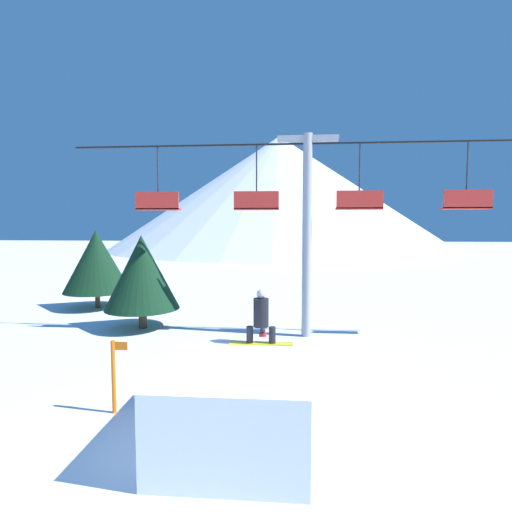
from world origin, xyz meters
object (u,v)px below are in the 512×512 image
object	(u,v)px
snowboarder	(261,318)
trail_marker	(114,375)
snow_ramp	(237,401)
distant_skier	(263,345)
pine_tree_near	(142,272)

from	to	relation	value
snowboarder	trail_marker	xyz separation A→B (m)	(-3.51, -0.17, -1.42)
snow_ramp	distant_skier	xyz separation A→B (m)	(0.23, 4.62, -0.20)
snow_ramp	distant_skier	distance (m)	4.63
snow_ramp	snowboarder	distance (m)	1.96
snowboarder	distant_skier	bearing A→B (deg)	93.16
snow_ramp	pine_tree_near	distance (m)	10.48
snow_ramp	distant_skier	size ratio (longest dim) A/B	2.91
snowboarder	pine_tree_near	xyz separation A→B (m)	(-5.77, 7.66, 0.12)
pine_tree_near	distant_skier	xyz separation A→B (m)	(5.59, -4.24, -1.80)
snow_ramp	pine_tree_near	xyz separation A→B (m)	(-5.35, 8.86, 1.61)
pine_tree_near	snow_ramp	bearing A→B (deg)	-58.86
snow_ramp	trail_marker	world-z (taller)	trail_marker
snow_ramp	distant_skier	world-z (taller)	snow_ramp
distant_skier	snow_ramp	bearing A→B (deg)	-92.89
snow_ramp	pine_tree_near	size ratio (longest dim) A/B	0.87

